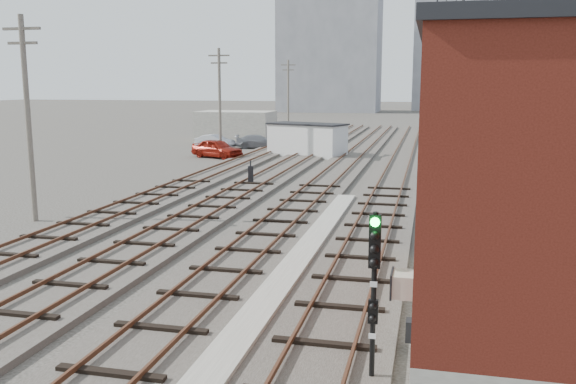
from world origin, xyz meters
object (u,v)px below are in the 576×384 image
(site_trailer, at_px, (307,139))
(car_grey, at_px, (259,141))
(switch_stand, at_px, (251,175))
(car_red, at_px, (217,148))
(car_silver, at_px, (215,141))
(signal_mast, at_px, (374,289))

(site_trailer, xyz_separation_m, car_grey, (-5.83, 5.29, -0.77))
(car_grey, bearing_deg, switch_stand, -178.86)
(switch_stand, xyz_separation_m, car_red, (-6.80, 12.94, 0.12))
(site_trailer, bearing_deg, switch_stand, -71.01)
(switch_stand, xyz_separation_m, car_silver, (-9.68, 20.44, -0.01))
(switch_stand, height_order, car_grey, switch_stand)
(switch_stand, bearing_deg, car_red, 99.86)
(switch_stand, height_order, car_red, car_red)
(signal_mast, xyz_separation_m, car_silver, (-19.24, 43.90, -1.41))
(site_trailer, relative_size, car_grey, 1.63)
(signal_mast, bearing_deg, car_silver, 113.67)
(car_silver, xyz_separation_m, car_grey, (4.11, 0.83, -0.00))
(signal_mast, bearing_deg, car_red, 114.22)
(switch_stand, distance_m, car_red, 14.62)
(car_grey, bearing_deg, site_trailer, -145.72)
(switch_stand, relative_size, car_grey, 0.32)
(signal_mast, height_order, car_silver, signal_mast)
(site_trailer, distance_m, car_silver, 10.92)
(car_silver, bearing_deg, site_trailer, -100.88)
(site_trailer, bearing_deg, car_grey, 157.76)
(car_silver, bearing_deg, car_grey, -65.33)
(switch_stand, relative_size, car_red, 0.30)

